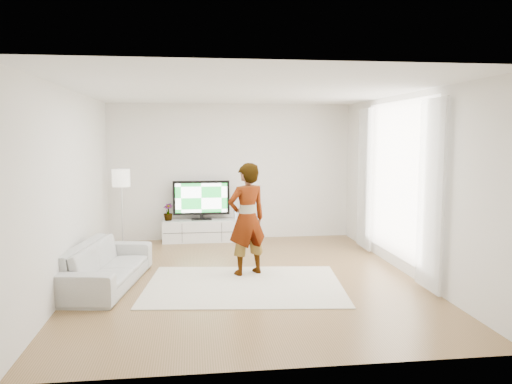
{
  "coord_description": "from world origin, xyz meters",
  "views": [
    {
      "loc": [
        -0.79,
        -7.33,
        2.15
      ],
      "look_at": [
        0.19,
        0.4,
        1.27
      ],
      "focal_mm": 35.0,
      "sensor_mm": 36.0,
      "label": 1
    }
  ],
  "objects": [
    {
      "name": "floor",
      "position": [
        0.0,
        0.0,
        0.0
      ],
      "size": [
        6.0,
        6.0,
        0.0
      ],
      "primitive_type": "plane",
      "color": "olive",
      "rests_on": "ground"
    },
    {
      "name": "ceiling",
      "position": [
        0.0,
        0.0,
        2.8
      ],
      "size": [
        6.0,
        6.0,
        0.0
      ],
      "primitive_type": "plane",
      "color": "white",
      "rests_on": "wall_back"
    },
    {
      "name": "wall_left",
      "position": [
        -2.5,
        0.0,
        1.4
      ],
      "size": [
        0.02,
        6.0,
        2.8
      ],
      "primitive_type": "cube",
      "color": "silver",
      "rests_on": "floor"
    },
    {
      "name": "wall_right",
      "position": [
        2.5,
        0.0,
        1.4
      ],
      "size": [
        0.02,
        6.0,
        2.8
      ],
      "primitive_type": "cube",
      "color": "silver",
      "rests_on": "floor"
    },
    {
      "name": "wall_back",
      "position": [
        0.0,
        3.0,
        1.4
      ],
      "size": [
        5.0,
        0.02,
        2.8
      ],
      "primitive_type": "cube",
      "color": "silver",
      "rests_on": "floor"
    },
    {
      "name": "wall_front",
      "position": [
        0.0,
        -3.0,
        1.4
      ],
      "size": [
        5.0,
        0.02,
        2.8
      ],
      "primitive_type": "cube",
      "color": "silver",
      "rests_on": "floor"
    },
    {
      "name": "window",
      "position": [
        2.48,
        0.3,
        1.45
      ],
      "size": [
        0.01,
        2.6,
        2.5
      ],
      "primitive_type": "cube",
      "color": "white",
      "rests_on": "wall_right"
    },
    {
      "name": "curtain_near",
      "position": [
        2.4,
        -1.0,
        1.35
      ],
      "size": [
        0.04,
        0.7,
        2.6
      ],
      "primitive_type": "cube",
      "color": "white",
      "rests_on": "floor"
    },
    {
      "name": "curtain_far",
      "position": [
        2.4,
        1.6,
        1.35
      ],
      "size": [
        0.04,
        0.7,
        2.6
      ],
      "primitive_type": "cube",
      "color": "white",
      "rests_on": "floor"
    },
    {
      "name": "media_console",
      "position": [
        -0.62,
        2.76,
        0.22
      ],
      "size": [
        1.58,
        0.45,
        0.44
      ],
      "color": "white",
      "rests_on": "floor"
    },
    {
      "name": "television",
      "position": [
        -0.62,
        2.79,
        0.88
      ],
      "size": [
        1.15,
        0.23,
        0.8
      ],
      "color": "black",
      "rests_on": "media_console"
    },
    {
      "name": "game_console",
      "position": [
        0.07,
        2.76,
        0.54
      ],
      "size": [
        0.06,
        0.15,
        0.2
      ],
      "rotation": [
        0.0,
        0.0,
        0.14
      ],
      "color": "white",
      "rests_on": "media_console"
    },
    {
      "name": "potted_plant",
      "position": [
        -1.29,
        2.77,
        0.62
      ],
      "size": [
        0.24,
        0.24,
        0.34
      ],
      "primitive_type": "imported",
      "rotation": [
        0.0,
        0.0,
        -0.32
      ],
      "color": "#3F7238",
      "rests_on": "media_console"
    },
    {
      "name": "rug",
      "position": [
        -0.08,
        -0.39,
        0.01
      ],
      "size": [
        3.0,
        2.31,
        0.01
      ],
      "primitive_type": "cube",
      "rotation": [
        0.0,
        0.0,
        -0.11
      ],
      "color": "beige",
      "rests_on": "floor"
    },
    {
      "name": "player",
      "position": [
        0.03,
        0.19,
        0.88
      ],
      "size": [
        0.74,
        0.62,
        1.73
      ],
      "primitive_type": "imported",
      "rotation": [
        0.0,
        0.0,
        3.53
      ],
      "color": "#334772",
      "rests_on": "rug"
    },
    {
      "name": "sofa",
      "position": [
        -2.04,
        -0.12,
        0.31
      ],
      "size": [
        1.15,
        2.21,
        0.62
      ],
      "primitive_type": "imported",
      "rotation": [
        0.0,
        0.0,
        1.41
      ],
      "color": "beige",
      "rests_on": "floor"
    },
    {
      "name": "floor_lamp",
      "position": [
        -2.14,
        2.36,
        1.28
      ],
      "size": [
        0.34,
        0.34,
        1.52
      ],
      "color": "silver",
      "rests_on": "floor"
    }
  ]
}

